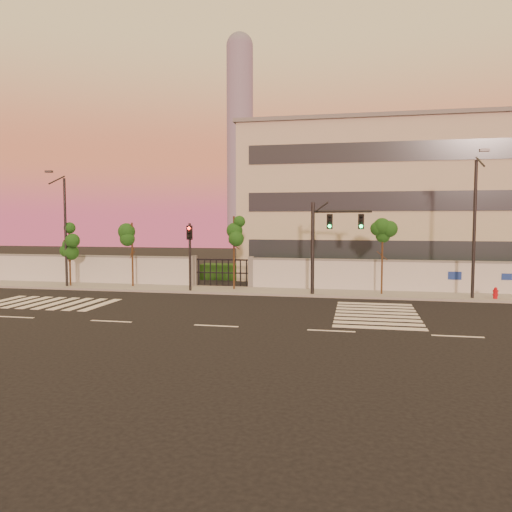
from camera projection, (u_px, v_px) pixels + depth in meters
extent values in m
plane|color=black|center=(216.00, 326.00, 21.87)|extent=(120.00, 120.00, 0.00)
cube|color=gray|center=(261.00, 291.00, 32.13)|extent=(60.00, 3.00, 0.15)
cube|color=silver|center=(34.00, 269.00, 36.99)|extent=(25.00, 0.30, 2.00)
cube|color=slate|center=(33.00, 255.00, 36.92)|extent=(25.00, 0.36, 0.12)
cube|color=silver|center=(497.00, 280.00, 30.65)|extent=(31.00, 0.30, 2.00)
cube|color=slate|center=(498.00, 262.00, 30.58)|extent=(31.00, 0.36, 0.12)
cube|color=slate|center=(194.00, 271.00, 34.51)|extent=(0.35, 0.35, 2.20)
cube|color=slate|center=(251.00, 273.00, 33.72)|extent=(0.35, 0.35, 2.20)
cube|color=#153710|center=(401.00, 275.00, 34.19)|extent=(20.00, 2.00, 1.80)
cube|color=#153710|center=(71.00, 271.00, 39.16)|extent=(12.00, 1.80, 1.40)
cube|color=#153710|center=(239.00, 272.00, 39.04)|extent=(6.00, 1.50, 1.20)
cube|color=beige|center=(394.00, 204.00, 41.16)|extent=(24.00, 12.00, 12.00)
cube|color=#262D38|center=(400.00, 250.00, 35.53)|extent=(22.00, 0.08, 1.40)
cube|color=#262D38|center=(401.00, 201.00, 35.28)|extent=(22.00, 0.08, 1.40)
cube|color=#262D38|center=(402.00, 151.00, 35.03)|extent=(22.00, 0.08, 1.40)
cube|color=slate|center=(396.00, 129.00, 40.73)|extent=(24.40, 12.40, 0.30)
cylinder|color=slate|center=(240.00, 138.00, 304.57)|extent=(16.00, 16.00, 110.00)
sphere|color=slate|center=(240.00, 46.00, 300.67)|extent=(16.00, 16.00, 16.00)
cube|color=silver|center=(0.00, 301.00, 28.55)|extent=(0.50, 4.00, 0.02)
cube|color=silver|center=(14.00, 302.00, 28.37)|extent=(0.50, 4.00, 0.02)
cube|color=silver|center=(28.00, 302.00, 28.19)|extent=(0.50, 4.00, 0.02)
cube|color=silver|center=(42.00, 303.00, 28.01)|extent=(0.50, 4.00, 0.02)
cube|color=silver|center=(57.00, 303.00, 27.84)|extent=(0.50, 4.00, 0.02)
cube|color=silver|center=(71.00, 304.00, 27.66)|extent=(0.50, 4.00, 0.02)
cube|color=silver|center=(86.00, 304.00, 27.48)|extent=(0.50, 4.00, 0.02)
cube|color=silver|center=(101.00, 305.00, 27.30)|extent=(0.50, 4.00, 0.02)
cube|color=silver|center=(379.00, 328.00, 21.46)|extent=(4.00, 0.50, 0.02)
cube|color=silver|center=(378.00, 324.00, 22.34)|extent=(4.00, 0.50, 0.02)
cube|color=silver|center=(378.00, 320.00, 23.22)|extent=(4.00, 0.50, 0.02)
cube|color=silver|center=(377.00, 316.00, 24.10)|extent=(4.00, 0.50, 0.02)
cube|color=silver|center=(376.00, 313.00, 24.98)|extent=(4.00, 0.50, 0.02)
cube|color=silver|center=(375.00, 310.00, 25.86)|extent=(4.00, 0.50, 0.02)
cube|color=silver|center=(375.00, 307.00, 26.74)|extent=(4.00, 0.50, 0.02)
cube|color=silver|center=(374.00, 304.00, 27.61)|extent=(4.00, 0.50, 0.02)
cube|color=silver|center=(15.00, 317.00, 23.85)|extent=(2.00, 0.15, 0.01)
cube|color=silver|center=(111.00, 321.00, 22.86)|extent=(2.00, 0.15, 0.01)
cube|color=silver|center=(216.00, 326.00, 21.87)|extent=(2.00, 0.15, 0.01)
cube|color=silver|center=(331.00, 331.00, 20.87)|extent=(2.00, 0.15, 0.01)
cube|color=silver|center=(458.00, 336.00, 19.88)|extent=(2.00, 0.15, 0.01)
cylinder|color=#382314|center=(70.00, 256.00, 34.23)|extent=(0.12, 0.12, 4.39)
sphere|color=#184513|center=(69.00, 237.00, 34.14)|extent=(1.13, 1.13, 1.13)
sphere|color=#184513|center=(76.00, 246.00, 34.31)|extent=(0.86, 0.86, 0.86)
sphere|color=#184513|center=(64.00, 243.00, 34.08)|extent=(0.82, 0.82, 0.82)
cylinder|color=#382314|center=(132.00, 256.00, 33.91)|extent=(0.13, 0.13, 4.48)
sphere|color=#184513|center=(132.00, 236.00, 33.81)|extent=(1.15, 1.15, 1.15)
sphere|color=#184513|center=(139.00, 246.00, 33.99)|extent=(0.88, 0.88, 0.88)
sphere|color=#184513|center=(127.00, 242.00, 33.75)|extent=(0.83, 0.83, 0.83)
cylinder|color=#382314|center=(234.00, 254.00, 32.50)|extent=(0.12, 0.12, 4.91)
sphere|color=#184513|center=(234.00, 231.00, 32.39)|extent=(1.07, 1.07, 1.07)
sphere|color=#184513|center=(240.00, 242.00, 32.57)|extent=(0.82, 0.82, 0.82)
sphere|color=#184513|center=(229.00, 239.00, 32.34)|extent=(0.78, 0.78, 0.78)
cylinder|color=#382314|center=(382.00, 259.00, 30.27)|extent=(0.11, 0.11, 4.53)
sphere|color=#184513|center=(383.00, 237.00, 30.18)|extent=(1.03, 1.03, 1.03)
sphere|color=#184513|center=(388.00, 248.00, 30.34)|extent=(0.79, 0.79, 0.79)
sphere|color=#184513|center=(378.00, 245.00, 30.13)|extent=(0.75, 0.75, 0.75)
cylinder|color=black|center=(313.00, 250.00, 30.29)|extent=(0.22, 0.22, 5.72)
cylinder|color=black|center=(342.00, 211.00, 29.78)|extent=(3.47, 0.78, 0.15)
cube|color=black|center=(330.00, 221.00, 29.92)|extent=(0.32, 0.17, 0.83)
sphere|color=#0CF259|center=(330.00, 226.00, 29.83)|extent=(0.18, 0.18, 0.18)
cube|color=black|center=(361.00, 222.00, 29.56)|extent=(0.32, 0.17, 0.83)
sphere|color=#0CF259|center=(361.00, 226.00, 29.47)|extent=(0.18, 0.18, 0.18)
cylinder|color=black|center=(190.00, 258.00, 31.78)|extent=(0.16, 0.16, 4.45)
cube|color=black|center=(189.00, 233.00, 31.62)|extent=(0.35, 0.18, 0.89)
sphere|color=red|center=(189.00, 228.00, 31.49)|extent=(0.20, 0.20, 0.20)
cylinder|color=black|center=(66.00, 234.00, 33.90)|extent=(0.17, 0.17, 7.48)
cylinder|color=black|center=(57.00, 180.00, 32.82)|extent=(0.09, 1.79, 0.73)
cube|color=#3F3F44|center=(49.00, 172.00, 31.97)|extent=(0.47, 0.23, 0.14)
cylinder|color=black|center=(474.00, 231.00, 28.57)|extent=(0.18, 0.18, 8.05)
cylinder|color=black|center=(480.00, 162.00, 27.42)|extent=(0.10, 1.93, 0.78)
cube|color=#3F3F44|center=(485.00, 150.00, 26.49)|extent=(0.50, 0.25, 0.15)
cylinder|color=#B10B15|center=(495.00, 297.00, 28.56)|extent=(0.24, 0.24, 0.54)
cylinder|color=#B10B15|center=(496.00, 291.00, 28.54)|extent=(0.30, 0.30, 0.11)
sphere|color=#B10B15|center=(496.00, 289.00, 28.53)|extent=(0.19, 0.19, 0.19)
cylinder|color=#B10B15|center=(495.00, 295.00, 28.56)|extent=(0.32, 0.18, 0.11)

